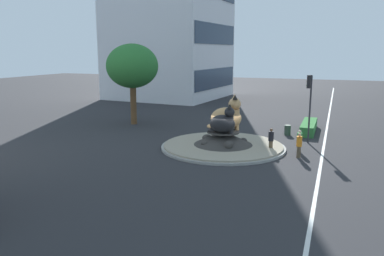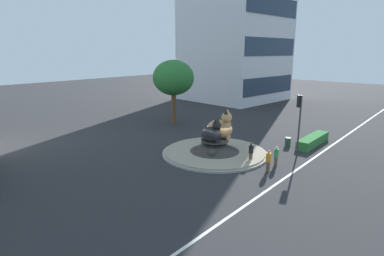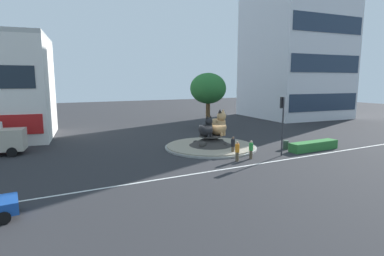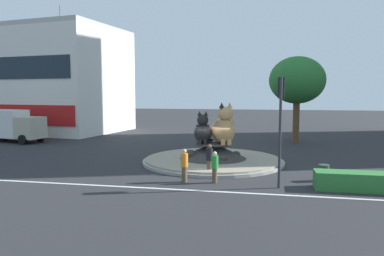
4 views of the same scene
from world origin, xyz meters
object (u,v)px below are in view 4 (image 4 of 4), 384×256
Objects in this scene: cat_statue_black at (203,131)px; broadleaf_tree_behind_island at (297,81)px; pedestrian_orange_shirt at (184,165)px; delivery_box_truck at (10,125)px; litter_bin at (324,173)px; shophouse_block at (36,81)px; pedestrian_black_shirt at (209,159)px; cat_statue_calico at (224,128)px; traffic_light_mast at (281,112)px; pedestrian_green_shirt at (215,166)px.

broadleaf_tree_behind_island reaches higher than cat_statue_black.
pedestrian_orange_shirt is 0.25× the size of delivery_box_truck.
broadleaf_tree_behind_island is at bearing 90.78° from litter_bin.
delivery_box_truck is 29.53m from litter_bin.
broadleaf_tree_behind_island is 9.07× the size of litter_bin.
pedestrian_black_shirt is (25.04, -20.70, -5.29)m from shophouse_block.
litter_bin is at bearing -25.45° from shophouse_block.
cat_statue_calico is 1.75× the size of pedestrian_orange_shirt.
shophouse_block is 38.26m from litter_bin.
cat_statue_calico is 0.57× the size of traffic_light_mast.
cat_statue_black reaches higher than pedestrian_black_shirt.
shophouse_block reaches higher than broadleaf_tree_behind_island.
shophouse_block is at bearing -132.05° from pedestrian_green_shirt.
litter_bin is at bearing -163.37° from pedestrian_black_shirt.
broadleaf_tree_behind_island is at bearing 140.73° from cat_statue_black.
cat_statue_calico is at bearing -7.41° from delivery_box_truck.
pedestrian_black_shirt is at bearing -164.50° from pedestrian_green_shirt.
delivery_box_truck is at bearing 158.48° from litter_bin.
shophouse_block is 12.98× the size of pedestrian_black_shirt.
shophouse_block is 25.45× the size of litter_bin.
litter_bin is (2.42, 1.85, -3.38)m from traffic_light_mast.
cat_statue_black is 7.68m from traffic_light_mast.
traffic_light_mast reaches higher than pedestrian_green_shirt.
delivery_box_truck is at bearing -5.29° from pedestrian_black_shirt.
cat_statue_calico reaches higher than pedestrian_orange_shirt.
traffic_light_mast is at bearing -29.93° from shophouse_block.
cat_statue_black is 1.40× the size of pedestrian_green_shirt.
traffic_light_mast reaches higher than pedestrian_orange_shirt.
pedestrian_green_shirt is at bearing 119.95° from pedestrian_orange_shirt.
shophouse_block reaches higher than delivery_box_truck.
pedestrian_orange_shirt reaches higher than litter_bin.
broadleaf_tree_behind_island is 1.12× the size of delivery_box_truck.
shophouse_block is at bearing -18.76° from pedestrian_black_shirt.
cat_statue_black is at bearing -8.80° from delivery_box_truck.
delivery_box_truck reaches higher than litter_bin.
pedestrian_green_shirt is at bearing -107.91° from broadleaf_tree_behind_island.
pedestrian_black_shirt is 1.96× the size of litter_bin.
cat_statue_black reaches higher than pedestrian_orange_shirt.
pedestrian_green_shirt is at bearing 7.69° from cat_statue_black.
delivery_box_truck is (-27.23, -4.71, -4.23)m from broadleaf_tree_behind_island.
broadleaf_tree_behind_island is (2.21, 17.38, 2.06)m from traffic_light_mast.
shophouse_block is at bearing 120.88° from delivery_box_truck.
cat_statue_calico is 1.77× the size of pedestrian_black_shirt.
delivery_box_truck is (-21.71, 12.37, 0.78)m from pedestrian_green_shirt.
pedestrian_green_shirt is at bearing -19.46° from delivery_box_truck.
cat_statue_calico is 0.43× the size of delivery_box_truck.
pedestrian_black_shirt is 0.24× the size of delivery_box_truck.
traffic_light_mast is at bearing 170.10° from pedestrian_black_shirt.
cat_statue_calico is at bearing -25.44° from shophouse_block.
pedestrian_green_shirt is (1.53, -5.42, -1.27)m from cat_statue_black.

